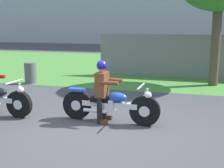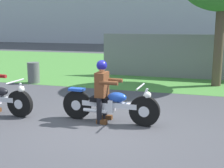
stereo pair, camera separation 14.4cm
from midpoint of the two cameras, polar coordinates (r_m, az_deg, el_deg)
The scene contains 6 objects.
ground at distance 6.44m, azimuth -3.04°, elevation -8.56°, with size 120.00×120.00×0.00m, color #424247.
grass_verge at distance 15.81m, azimuth 8.30°, elevation 3.30°, with size 60.00×12.00×0.01m, color #478438.
motorcycle_lead at distance 6.73m, azimuth -1.02°, elevation -4.04°, with size 2.30×0.66×0.90m.
rider_lead at distance 6.69m, azimuth -2.40°, elevation -0.41°, with size 0.56×0.48×1.42m.
trash_can at distance 11.63m, azimuth -15.71°, elevation 2.04°, with size 0.45×0.45×0.79m, color #595E5B.
fence_segment at distance 12.57m, azimuth 12.95°, elevation 5.18°, with size 7.00×0.06×1.80m, color slate.
Camera 1 is at (1.87, -5.76, 2.20)m, focal length 47.62 mm.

